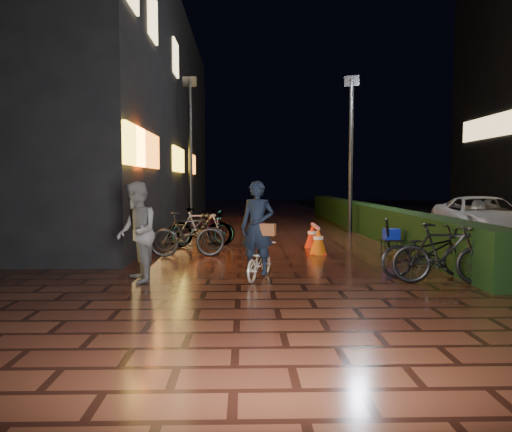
{
  "coord_description": "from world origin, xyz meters",
  "views": [
    {
      "loc": [
        -1.02,
        -9.74,
        1.81
      ],
      "look_at": [
        -0.77,
        0.35,
        1.1
      ],
      "focal_mm": 35.0,
      "sensor_mm": 36.0,
      "label": 1
    }
  ],
  "objects_px": {
    "cyclist": "(258,243)",
    "van": "(482,218)",
    "cart_assembly": "(391,236)",
    "traffic_barrier": "(315,238)",
    "bystander_person": "(136,232)"
  },
  "relations": [
    {
      "from": "van",
      "to": "bystander_person",
      "type": "bearing_deg",
      "value": -137.13
    },
    {
      "from": "bystander_person",
      "to": "van",
      "type": "xyz_separation_m",
      "value": [
        9.3,
        6.36,
        -0.23
      ]
    },
    {
      "from": "bystander_person",
      "to": "van",
      "type": "relative_size",
      "value": 0.38
    },
    {
      "from": "cyclist",
      "to": "traffic_barrier",
      "type": "relative_size",
      "value": 1.08
    },
    {
      "from": "cyclist",
      "to": "van",
      "type": "bearing_deg",
      "value": 40.86
    },
    {
      "from": "van",
      "to": "cart_assembly",
      "type": "xyz_separation_m",
      "value": [
        -3.76,
        -3.1,
        -0.2
      ]
    },
    {
      "from": "cyclist",
      "to": "traffic_barrier",
      "type": "distance_m",
      "value": 4.1
    },
    {
      "from": "van",
      "to": "cyclist",
      "type": "xyz_separation_m",
      "value": [
        -7.12,
        -6.16,
        0.01
      ]
    },
    {
      "from": "bystander_person",
      "to": "cyclist",
      "type": "relative_size",
      "value": 0.99
    },
    {
      "from": "bystander_person",
      "to": "cyclist",
      "type": "distance_m",
      "value": 2.19
    },
    {
      "from": "traffic_barrier",
      "to": "cart_assembly",
      "type": "bearing_deg",
      "value": -21.54
    },
    {
      "from": "cyclist",
      "to": "traffic_barrier",
      "type": "bearing_deg",
      "value": 67.1
    },
    {
      "from": "cyclist",
      "to": "cart_assembly",
      "type": "bearing_deg",
      "value": 42.31
    },
    {
      "from": "van",
      "to": "traffic_barrier",
      "type": "height_order",
      "value": "van"
    },
    {
      "from": "cyclist",
      "to": "traffic_barrier",
      "type": "height_order",
      "value": "cyclist"
    }
  ]
}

